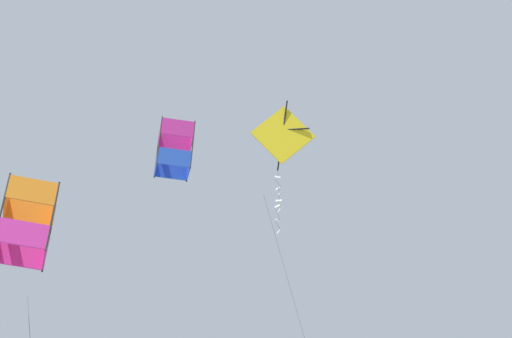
# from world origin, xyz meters

# --- Properties ---
(kite_box_low_drifter) EXTENTS (3.07, 2.75, 9.64)m
(kite_box_low_drifter) POSITION_xyz_m (3.06, 7.47, 38.64)
(kite_box_low_drifter) COLOR orange
(kite_box_near_right) EXTENTS (1.91, 1.59, 2.04)m
(kite_box_near_right) POSITION_xyz_m (6.27, 4.39, 44.08)
(kite_box_near_right) COLOR #DB2D93
(kite_diamond_upper_right) EXTENTS (1.94, 1.94, 10.17)m
(kite_diamond_upper_right) POSITION_xyz_m (4.15, 0.56, 42.14)
(kite_diamond_upper_right) COLOR yellow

